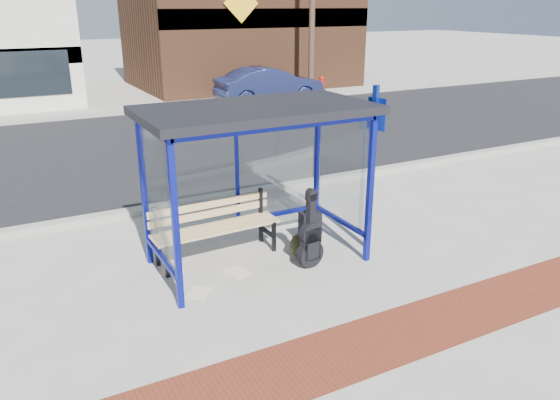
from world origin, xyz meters
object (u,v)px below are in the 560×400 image
bench (215,225)px  parked_car (270,85)px  backpack (299,247)px  guitar_bag (310,241)px  suitcase (310,227)px  fire_hydrant (321,84)px

bench → parked_car: (7.23, 12.32, 0.18)m
backpack → parked_car: parked_car is taller
guitar_bag → parked_car: (6.09, 13.32, 0.28)m
suitcase → parked_car: bearing=68.3°
guitar_bag → suitcase: size_ratio=1.99×
guitar_bag → suitcase: guitar_bag is taller
backpack → suitcase: bearing=52.0°
guitar_bag → backpack: 0.45m
suitcase → parked_car: 13.77m
bench → suitcase: (1.59, -0.24, -0.26)m
bench → suitcase: 1.63m
bench → parked_car: bearing=57.3°
backpack → bench: bearing=160.6°
suitcase → fire_hydrant: fire_hydrant is taller
backpack → parked_car: 14.31m
suitcase → backpack: 0.59m
parked_car → fire_hydrant: (3.27, 1.30, -0.30)m
bench → guitar_bag: 1.52m
bench → fire_hydrant: (10.50, 13.61, -0.13)m
bench → suitcase: size_ratio=3.44×
bench → backpack: size_ratio=5.57×
bench → backpack: (1.16, -0.64, -0.36)m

